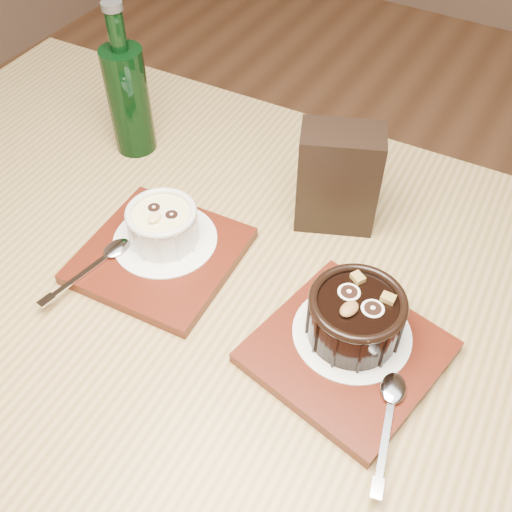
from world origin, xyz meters
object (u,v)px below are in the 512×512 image
at_px(table, 220,349).
at_px(condiment_stand, 338,178).
at_px(green_bottle, 128,97).
at_px(tray_left, 160,255).
at_px(tray_right, 347,352).
at_px(ramekin_dark, 356,315).
at_px(ramekin_white, 163,224).

bearing_deg(table, condiment_stand, 74.93).
xyz_separation_m(table, condiment_stand, (0.05, 0.20, 0.16)).
bearing_deg(green_bottle, tray_left, -44.80).
height_order(condiment_stand, green_bottle, green_bottle).
xyz_separation_m(tray_right, condiment_stand, (-0.11, 0.19, 0.06)).
relative_size(condiment_stand, green_bottle, 0.64).
bearing_deg(tray_right, ramekin_dark, 101.98).
bearing_deg(condiment_stand, ramekin_dark, -58.79).
distance_m(ramekin_white, tray_right, 0.27).
height_order(tray_left, ramekin_dark, ramekin_dark).
distance_m(tray_right, condiment_stand, 0.22).
bearing_deg(table, tray_right, 5.02).
distance_m(table, tray_right, 0.19).
distance_m(table, ramekin_white, 0.18).
xyz_separation_m(tray_right, ramekin_dark, (-0.00, 0.02, 0.04)).
bearing_deg(table, tray_left, 165.34).
relative_size(tray_left, condiment_stand, 1.29).
height_order(table, condiment_stand, condiment_stand).
relative_size(table, tray_left, 6.85).
bearing_deg(tray_right, green_bottle, 157.23).
xyz_separation_m(tray_left, green_bottle, (-0.17, 0.17, 0.08)).
xyz_separation_m(tray_left, tray_right, (0.26, -0.01, 0.00)).
distance_m(tray_left, condiment_stand, 0.24).
distance_m(ramekin_white, green_bottle, 0.22).
bearing_deg(ramekin_dark, green_bottle, 173.42).
height_order(tray_left, tray_right, same).
distance_m(condiment_stand, green_bottle, 0.32).
relative_size(tray_left, ramekin_white, 2.08).
bearing_deg(green_bottle, ramekin_white, -42.30).
height_order(ramekin_dark, condiment_stand, condiment_stand).
bearing_deg(tray_right, table, -174.98).
height_order(ramekin_dark, green_bottle, green_bottle).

